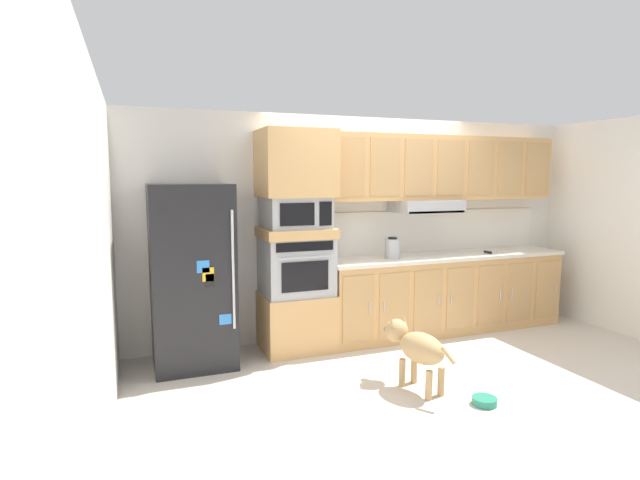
{
  "coord_description": "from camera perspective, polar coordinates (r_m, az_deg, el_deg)",
  "views": [
    {
      "loc": [
        -2.55,
        -4.16,
        1.82
      ],
      "look_at": [
        -0.85,
        0.37,
        1.21
      ],
      "focal_mm": 27.96,
      "sensor_mm": 36.0,
      "label": 1
    }
  ],
  "objects": [
    {
      "name": "side_panel_right",
      "position": [
        6.8,
        31.4,
        1.32
      ],
      "size": [
        0.12,
        7.1,
        2.5
      ],
      "primitive_type": "cube",
      "color": "white",
      "rests_on": "ground"
    },
    {
      "name": "refrigerator",
      "position": [
        4.95,
        -14.44,
        -3.99
      ],
      "size": [
        0.76,
        0.73,
        1.76
      ],
      "color": "black",
      "rests_on": "ground"
    },
    {
      "name": "dog_food_bowl",
      "position": [
        4.42,
        18.31,
        -17.07
      ],
      "size": [
        0.2,
        0.2,
        0.06
      ],
      "color": "#267F66",
      "rests_on": "ground"
    },
    {
      "name": "built_in_oven",
      "position": [
        5.23,
        -2.74,
        -2.95
      ],
      "size": [
        0.7,
        0.62,
        0.6
      ],
      "color": "#A8AAAF",
      "rests_on": "oven_base_cabinet"
    },
    {
      "name": "lower_cabinet_run",
      "position": [
        6.14,
        14.08,
        -6.02
      ],
      "size": [
        2.97,
        0.63,
        0.88
      ],
      "color": "tan",
      "rests_on": "ground"
    },
    {
      "name": "ground_plane",
      "position": [
        5.21,
        10.48,
        -13.41
      ],
      "size": [
        9.6,
        9.6,
        0.0
      ],
      "primitive_type": "plane",
      "color": "beige"
    },
    {
      "name": "electric_kettle",
      "position": [
        5.61,
        8.29,
        -0.95
      ],
      "size": [
        0.17,
        0.17,
        0.24
      ],
      "color": "#A8AAAF",
      "rests_on": "countertop_slab"
    },
    {
      "name": "dog",
      "position": [
        4.47,
        10.91,
        -11.83
      ],
      "size": [
        0.36,
        0.84,
        0.57
      ],
      "rotation": [
        0.0,
        0.0,
        1.8
      ],
      "color": "tan",
      "rests_on": "ground"
    },
    {
      "name": "oven_base_cabinet",
      "position": [
        5.37,
        -2.71,
        -9.26
      ],
      "size": [
        0.74,
        0.62,
        0.6
      ],
      "primitive_type": "cube",
      "color": "tan",
      "rests_on": "ground"
    },
    {
      "name": "back_kitchen_wall",
      "position": [
        5.88,
        5.17,
        1.59
      ],
      "size": [
        6.2,
        0.12,
        2.5
      ],
      "primitive_type": "cube",
      "color": "silver",
      "rests_on": "ground"
    },
    {
      "name": "microwave",
      "position": [
        5.17,
        -2.78,
        3.17
      ],
      "size": [
        0.64,
        0.54,
        0.32
      ],
      "color": "#A8AAAF",
      "rests_on": "appliance_mid_shelf"
    },
    {
      "name": "screwdriver",
      "position": [
        6.28,
        18.71,
        -1.31
      ],
      "size": [
        0.15,
        0.13,
        0.03
      ],
      "color": "black",
      "rests_on": "countertop_slab"
    },
    {
      "name": "side_panel_left",
      "position": [
        4.2,
        -23.85,
        -1.24
      ],
      "size": [
        0.12,
        7.1,
        2.5
      ],
      "primitive_type": "cube",
      "color": "silver",
      "rests_on": "ground"
    },
    {
      "name": "countertop_slab",
      "position": [
        6.06,
        14.19,
        -1.77
      ],
      "size": [
        3.01,
        0.64,
        0.04
      ],
      "primitive_type": "cube",
      "color": "silver",
      "rests_on": "lower_cabinet_run"
    },
    {
      "name": "appliance_mid_shelf",
      "position": [
        5.19,
        -2.78,
        0.86
      ],
      "size": [
        0.74,
        0.62,
        0.1
      ],
      "primitive_type": "cube",
      "color": "tan",
      "rests_on": "built_in_oven"
    },
    {
      "name": "upper_cabinet_with_hood",
      "position": [
        6.08,
        13.7,
        7.75
      ],
      "size": [
        2.97,
        0.48,
        0.88
      ],
      "color": "tan",
      "rests_on": "backsplash_panel"
    },
    {
      "name": "appliance_upper_cabinet",
      "position": [
        5.16,
        -2.82,
        8.73
      ],
      "size": [
        0.74,
        0.62,
        0.68
      ],
      "primitive_type": "cube",
      "color": "tan",
      "rests_on": "microwave"
    },
    {
      "name": "backsplash_panel",
      "position": [
        6.26,
        12.77,
        1.04
      ],
      "size": [
        3.01,
        0.02,
        0.5
      ],
      "primitive_type": "cube",
      "color": "silver",
      "rests_on": "countertop_slab"
    }
  ]
}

